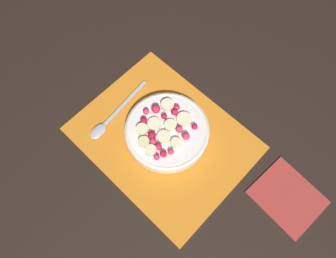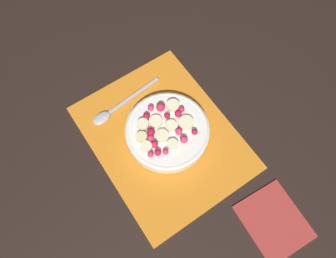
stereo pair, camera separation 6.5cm
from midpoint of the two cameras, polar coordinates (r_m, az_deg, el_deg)
name	(u,v)px [view 1 (the left image)]	position (r m, az deg, el deg)	size (l,w,h in m)	color
ground_plane	(163,138)	(0.81, -3.07, -1.86)	(3.00, 3.00, 0.00)	black
placemat	(163,138)	(0.81, -3.08, -1.78)	(0.41, 0.32, 0.01)	orange
fruit_bowl	(168,132)	(0.79, -2.41, -0.72)	(0.20, 0.20, 0.05)	silver
spoon	(108,121)	(0.84, -12.60, 1.12)	(0.04, 0.21, 0.01)	#B2B2B7
napkin	(288,197)	(0.80, 17.98, -11.44)	(0.16, 0.14, 0.01)	#A3332D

